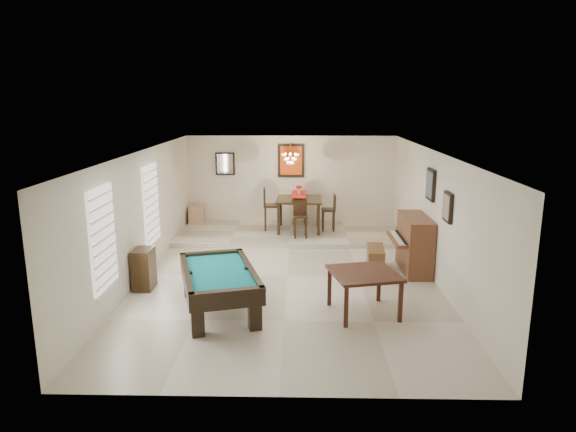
{
  "coord_description": "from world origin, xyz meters",
  "views": [
    {
      "loc": [
        0.24,
        -10.23,
        3.64
      ],
      "look_at": [
        0.0,
        0.6,
        1.15
      ],
      "focal_mm": 32.0,
      "sensor_mm": 36.0,
      "label": 1
    }
  ],
  "objects_px": {
    "piano_bench": "(375,259)",
    "dining_chair_north": "(300,207)",
    "apothecary_chest": "(144,269)",
    "dining_table": "(299,212)",
    "dining_chair_west": "(272,209)",
    "dining_chair_east": "(328,212)",
    "upright_piano": "(408,244)",
    "dining_chair_south": "(301,219)",
    "pool_table": "(219,291)",
    "square_table": "(364,293)",
    "corner_bench": "(197,215)",
    "chandelier": "(290,155)",
    "flower_vase": "(299,189)"
  },
  "relations": [
    {
      "from": "corner_bench",
      "to": "dining_table",
      "type": "bearing_deg",
      "value": -14.78
    },
    {
      "from": "dining_chair_south",
      "to": "dining_chair_east",
      "type": "height_order",
      "value": "dining_chair_east"
    },
    {
      "from": "dining_chair_east",
      "to": "corner_bench",
      "type": "xyz_separation_m",
      "value": [
        -3.75,
        0.76,
        -0.25
      ]
    },
    {
      "from": "dining_table",
      "to": "chandelier",
      "type": "relative_size",
      "value": 2.01
    },
    {
      "from": "apothecary_chest",
      "to": "dining_chair_north",
      "type": "relative_size",
      "value": 0.79
    },
    {
      "from": "apothecary_chest",
      "to": "dining_table",
      "type": "height_order",
      "value": "dining_table"
    },
    {
      "from": "piano_bench",
      "to": "dining_chair_south",
      "type": "bearing_deg",
      "value": 126.29
    },
    {
      "from": "piano_bench",
      "to": "dining_chair_west",
      "type": "height_order",
      "value": "dining_chair_west"
    },
    {
      "from": "chandelier",
      "to": "apothecary_chest",
      "type": "bearing_deg",
      "value": -124.83
    },
    {
      "from": "piano_bench",
      "to": "dining_chair_east",
      "type": "relative_size",
      "value": 0.91
    },
    {
      "from": "square_table",
      "to": "piano_bench",
      "type": "xyz_separation_m",
      "value": [
        0.54,
        2.32,
        -0.12
      ]
    },
    {
      "from": "dining_chair_south",
      "to": "corner_bench",
      "type": "bearing_deg",
      "value": 149.5
    },
    {
      "from": "dining_chair_north",
      "to": "dining_chair_south",
      "type": "bearing_deg",
      "value": 90.7
    },
    {
      "from": "pool_table",
      "to": "dining_chair_north",
      "type": "bearing_deg",
      "value": 60.63
    },
    {
      "from": "piano_bench",
      "to": "dining_chair_west",
      "type": "bearing_deg",
      "value": 128.87
    },
    {
      "from": "apothecary_chest",
      "to": "dining_chair_west",
      "type": "relative_size",
      "value": 0.69
    },
    {
      "from": "piano_bench",
      "to": "dining_chair_north",
      "type": "distance_m",
      "value": 4.03
    },
    {
      "from": "dining_chair_east",
      "to": "apothecary_chest",
      "type": "bearing_deg",
      "value": -42.56
    },
    {
      "from": "flower_vase",
      "to": "apothecary_chest",
      "type": "bearing_deg",
      "value": -125.92
    },
    {
      "from": "pool_table",
      "to": "dining_chair_east",
      "type": "height_order",
      "value": "dining_chair_east"
    },
    {
      "from": "apothecary_chest",
      "to": "dining_table",
      "type": "distance_m",
      "value": 5.15
    },
    {
      "from": "apothecary_chest",
      "to": "dining_chair_west",
      "type": "xyz_separation_m",
      "value": [
        2.27,
        4.21,
        0.3
      ]
    },
    {
      "from": "pool_table",
      "to": "flower_vase",
      "type": "xyz_separation_m",
      "value": [
        1.38,
        5.23,
        0.89
      ]
    },
    {
      "from": "pool_table",
      "to": "apothecary_chest",
      "type": "height_order",
      "value": "apothecary_chest"
    },
    {
      "from": "dining_chair_south",
      "to": "dining_chair_east",
      "type": "xyz_separation_m",
      "value": [
        0.76,
        0.75,
        0.01
      ]
    },
    {
      "from": "piano_bench",
      "to": "corner_bench",
      "type": "bearing_deg",
      "value": 141.18
    },
    {
      "from": "square_table",
      "to": "dining_chair_north",
      "type": "relative_size",
      "value": 1.07
    },
    {
      "from": "dining_chair_west",
      "to": "piano_bench",
      "type": "bearing_deg",
      "value": -144.05
    },
    {
      "from": "dining_chair_west",
      "to": "dining_chair_east",
      "type": "bearing_deg",
      "value": -93.95
    },
    {
      "from": "flower_vase",
      "to": "dining_chair_south",
      "type": "bearing_deg",
      "value": -86.79
    },
    {
      "from": "dining_chair_west",
      "to": "chandelier",
      "type": "bearing_deg",
      "value": -116.11
    },
    {
      "from": "upright_piano",
      "to": "corner_bench",
      "type": "distance_m",
      "value": 6.5
    },
    {
      "from": "apothecary_chest",
      "to": "pool_table",
      "type": "bearing_deg",
      "value": -32.99
    },
    {
      "from": "dining_chair_west",
      "to": "dining_chair_east",
      "type": "relative_size",
      "value": 1.18
    },
    {
      "from": "dining_chair_south",
      "to": "flower_vase",
      "type": "bearing_deg",
      "value": 89.42
    },
    {
      "from": "dining_table",
      "to": "dining_chair_east",
      "type": "distance_m",
      "value": 0.8
    },
    {
      "from": "upright_piano",
      "to": "dining_chair_west",
      "type": "bearing_deg",
      "value": 135.59
    },
    {
      "from": "dining_chair_north",
      "to": "dining_chair_east",
      "type": "bearing_deg",
      "value": 137.87
    },
    {
      "from": "upright_piano",
      "to": "dining_chair_north",
      "type": "xyz_separation_m",
      "value": [
        -2.32,
        3.69,
        0.03
      ]
    },
    {
      "from": "piano_bench",
      "to": "dining_chair_north",
      "type": "xyz_separation_m",
      "value": [
        -1.65,
        3.66,
        0.38
      ]
    },
    {
      "from": "piano_bench",
      "to": "dining_chair_south",
      "type": "distance_m",
      "value": 2.76
    },
    {
      "from": "dining_chair_south",
      "to": "dining_chair_east",
      "type": "bearing_deg",
      "value": 40.97
    },
    {
      "from": "pool_table",
      "to": "dining_chair_west",
      "type": "height_order",
      "value": "dining_chair_west"
    },
    {
      "from": "flower_vase",
      "to": "dining_chair_east",
      "type": "xyz_separation_m",
      "value": [
        0.8,
        0.02,
        -0.64
      ]
    },
    {
      "from": "dining_chair_north",
      "to": "chandelier",
      "type": "distance_m",
      "value": 1.83
    },
    {
      "from": "dining_chair_east",
      "to": "upright_piano",
      "type": "bearing_deg",
      "value": 27.05
    },
    {
      "from": "dining_table",
      "to": "dining_chair_south",
      "type": "distance_m",
      "value": 0.73
    },
    {
      "from": "upright_piano",
      "to": "apothecary_chest",
      "type": "height_order",
      "value": "upright_piano"
    },
    {
      "from": "piano_bench",
      "to": "apothecary_chest",
      "type": "xyz_separation_m",
      "value": [
        -4.68,
        -1.23,
        0.15
      ]
    },
    {
      "from": "square_table",
      "to": "corner_bench",
      "type": "distance_m",
      "value": 7.29
    }
  ]
}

